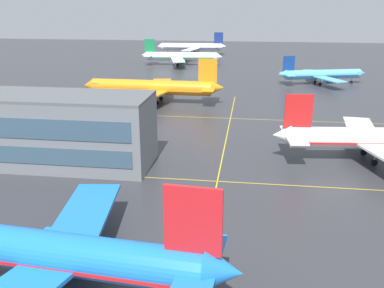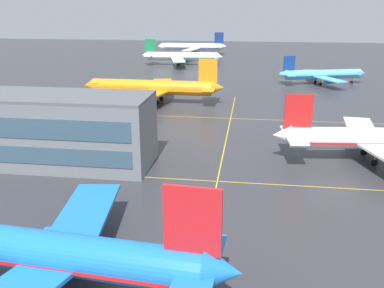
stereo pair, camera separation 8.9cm
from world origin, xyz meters
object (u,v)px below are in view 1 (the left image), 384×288
(airliner_far_left_stand, at_px, (322,74))
(airliner_far_right_stand, at_px, (181,56))
(airliner_second_row, at_px, (380,139))
(airliner_third_row, at_px, (153,87))
(airliner_front_gate, at_px, (37,251))
(airliner_distant_taxiway, at_px, (192,47))

(airliner_far_left_stand, xyz_separation_m, airliner_far_right_stand, (-56.97, 40.36, 0.55))
(airliner_second_row, bearing_deg, airliner_third_row, 141.40)
(airliner_front_gate, height_order, airliner_distant_taxiway, airliner_front_gate)
(airliner_third_row, height_order, airliner_distant_taxiway, airliner_third_row)
(airliner_third_row, distance_m, airliner_distant_taxiway, 120.49)
(airliner_third_row, height_order, airliner_far_right_stand, airliner_third_row)
(airliner_distant_taxiway, bearing_deg, airliner_far_right_stand, -88.60)
(airliner_front_gate, relative_size, airliner_far_left_stand, 1.29)
(airliner_far_left_stand, bearing_deg, airliner_second_row, -90.76)
(airliner_far_right_stand, bearing_deg, airliner_third_row, -86.57)
(airliner_second_row, distance_m, airliner_far_right_stand, 130.58)
(airliner_third_row, bearing_deg, airliner_front_gate, -84.79)
(airliner_far_right_stand, height_order, airliner_distant_taxiway, airliner_distant_taxiway)
(airliner_far_left_stand, height_order, airliner_distant_taxiway, airliner_distant_taxiway)
(airliner_third_row, height_order, airliner_far_left_stand, airliner_third_row)
(airliner_third_row, xyz_separation_m, airliner_distant_taxiway, (-5.68, 120.36, -0.26))
(airliner_third_row, xyz_separation_m, airliner_far_right_stand, (-4.62, 77.03, -0.38))
(airliner_front_gate, bearing_deg, airliner_third_row, 95.21)
(airliner_second_row, bearing_deg, airliner_far_right_stand, 115.37)
(airliner_distant_taxiway, bearing_deg, airliner_third_row, -87.30)
(airliner_far_right_stand, bearing_deg, airliner_front_gate, -85.64)
(airliner_front_gate, relative_size, airliner_far_right_stand, 1.09)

